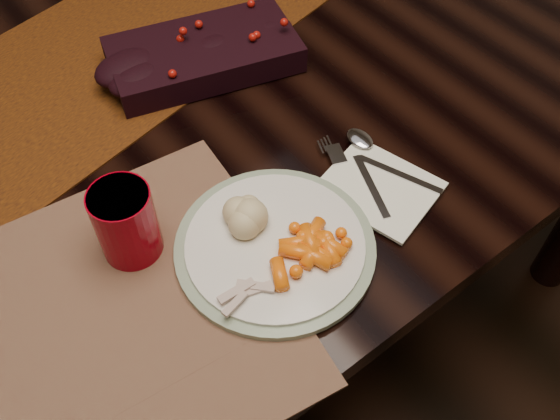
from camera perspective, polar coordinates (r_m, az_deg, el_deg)
floor at (r=1.64m, az=-6.24°, el=-10.63°), size 5.00×5.00×0.00m
dining_table at (r=1.32m, az=-7.65°, el=-3.25°), size 1.80×1.00×0.75m
table_runner at (r=1.16m, az=-16.92°, el=12.40°), size 1.92×0.78×0.00m
centerpiece at (r=1.10m, az=-7.02°, el=14.27°), size 0.35×0.24×0.06m
placemat_main at (r=0.85m, az=-15.57°, el=-6.70°), size 0.49×0.38×0.00m
placemat_second at (r=0.79m, az=-13.63°, el=-13.02°), size 0.47×0.37×0.00m
dinner_plate at (r=0.84m, az=-0.46°, el=-3.33°), size 0.31×0.31×0.02m
baby_carrots at (r=0.82m, az=1.80°, el=-4.02°), size 0.10×0.09×0.02m
mashed_potatoes at (r=0.84m, az=-3.67°, el=-0.10°), size 0.10×0.10×0.05m
turkey_shreds at (r=0.79m, az=-3.24°, el=-7.59°), size 0.09×0.08×0.02m
napkin at (r=0.92m, az=9.03°, el=2.02°), size 0.17×0.19×0.01m
fork at (r=0.92m, az=7.51°, el=2.96°), size 0.08×0.15×0.00m
spoon at (r=0.95m, az=9.74°, el=4.25°), size 0.09×0.17×0.00m
red_cup at (r=0.83m, az=-13.89°, el=-1.14°), size 0.10×0.10×0.11m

